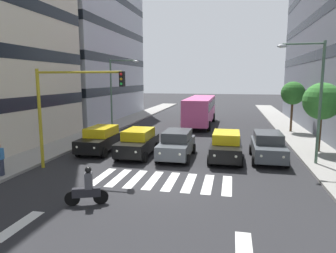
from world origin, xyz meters
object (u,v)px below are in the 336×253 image
object	(u,v)px
car_1	(226,146)
bus_behind_traffic	(200,108)
street_tree_2	(293,93)
car_3	(138,142)
motorcycle_with_rider	(87,189)
street_lamp_right	(116,87)
traffic_light_gantry	(63,102)
pedestrian_waiting	(0,159)
car_2	(177,144)
car_4	(101,139)
car_0	(268,146)
street_lamp_left	(313,90)
street_tree_1	(322,101)

from	to	relation	value
car_1	bus_behind_traffic	xyz separation A→B (m)	(3.06, -13.87, 0.97)
car_1	street_tree_2	world-z (taller)	street_tree_2
car_3	motorcycle_with_rider	xyz separation A→B (m)	(-0.42, 7.93, -0.24)
street_lamp_right	bus_behind_traffic	bearing A→B (deg)	-145.57
bus_behind_traffic	motorcycle_with_rider	bearing A→B (deg)	84.41
traffic_light_gantry	car_3	bearing A→B (deg)	-128.44
motorcycle_with_rider	pedestrian_waiting	xyz separation A→B (m)	(5.77, -2.10, 0.35)
bus_behind_traffic	motorcycle_with_rider	xyz separation A→B (m)	(2.15, 21.92, -1.21)
car_1	pedestrian_waiting	distance (m)	12.49
car_2	car_4	xyz separation A→B (m)	(5.38, -0.49, 0.00)
bus_behind_traffic	traffic_light_gantry	distance (m)	18.65
car_0	bus_behind_traffic	xyz separation A→B (m)	(5.57, -13.42, 0.97)
car_2	bus_behind_traffic	distance (m)	14.04
car_3	street_lamp_right	bearing A→B (deg)	-60.72
car_2	street_lamp_left	size ratio (longest dim) A/B	0.65
car_2	street_lamp_left	bearing A→B (deg)	179.34
car_4	street_tree_1	xyz separation A→B (m)	(-14.49, -2.63, 2.61)
car_4	street_lamp_right	world-z (taller)	street_lamp_right
car_1	motorcycle_with_rider	xyz separation A→B (m)	(5.20, 8.06, -0.24)
bus_behind_traffic	motorcycle_with_rider	world-z (taller)	bus_behind_traffic
car_3	street_tree_2	world-z (taller)	street_tree_2
car_2	pedestrian_waiting	size ratio (longest dim) A/B	2.72
traffic_light_gantry	pedestrian_waiting	size ratio (longest dim) A/B	3.37
street_lamp_left	car_3	bearing A→B (deg)	-0.54
car_3	car_1	bearing A→B (deg)	-178.71
street_lamp_left	car_4	bearing A→B (deg)	-2.53
car_2	motorcycle_with_rider	distance (m)	8.21
motorcycle_with_rider	street_tree_2	distance (m)	22.07
street_lamp_left	street_tree_1	distance (m)	3.58
car_1	car_2	size ratio (longest dim) A/B	1.00
bus_behind_traffic	street_lamp_left	bearing A→B (deg)	118.85
car_4	car_1	bearing A→B (deg)	177.59
street_tree_2	pedestrian_waiting	size ratio (longest dim) A/B	2.81
street_tree_1	pedestrian_waiting	world-z (taller)	street_tree_1
car_1	traffic_light_gantry	size ratio (longest dim) A/B	0.81
traffic_light_gantry	street_lamp_left	bearing A→B (deg)	-164.75
car_0	bus_behind_traffic	size ratio (longest dim) A/B	0.42
street_lamp_left	pedestrian_waiting	xyz separation A→B (m)	(15.68, 5.73, -3.33)
street_lamp_right	street_tree_2	size ratio (longest dim) A/B	1.45
bus_behind_traffic	street_lamp_left	xyz separation A→B (m)	(-7.76, 14.09, 2.47)
car_0	pedestrian_waiting	distance (m)	14.93
traffic_light_gantry	street_lamp_right	xyz separation A→B (m)	(2.00, -12.55, 0.50)
car_4	street_lamp_left	distance (m)	13.60
traffic_light_gantry	street_tree_1	bearing A→B (deg)	-154.95
car_1	traffic_light_gantry	xyz separation A→B (m)	(8.57, 3.84, 2.87)
traffic_light_gantry	street_lamp_left	world-z (taller)	street_lamp_left
street_lamp_left	pedestrian_waiting	world-z (taller)	street_lamp_left
car_1	bus_behind_traffic	size ratio (longest dim) A/B	0.42
car_0	street_tree_1	distance (m)	5.09
car_0	pedestrian_waiting	bearing A→B (deg)	25.39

